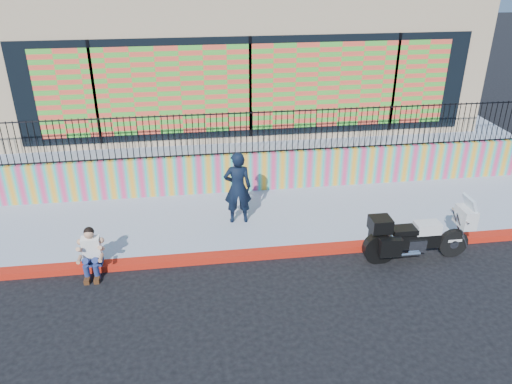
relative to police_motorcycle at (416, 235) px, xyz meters
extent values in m
plane|color=black|center=(-3.09, 0.56, -0.63)|extent=(90.00, 90.00, 0.00)
cube|color=#A1140B|center=(-3.09, 0.56, -0.55)|extent=(16.00, 0.30, 0.15)
cube|color=#939AB0|center=(-3.09, 2.21, -0.55)|extent=(16.00, 3.00, 0.15)
cube|color=#E43C72|center=(-3.09, 3.81, 0.07)|extent=(16.00, 0.20, 1.10)
cube|color=#939AB0|center=(-3.09, 8.91, 0.00)|extent=(16.00, 10.00, 1.25)
cube|color=tan|center=(-3.09, 8.71, 2.62)|extent=(14.00, 8.00, 4.00)
cube|color=black|center=(-3.09, 4.69, 2.22)|extent=(12.60, 0.04, 2.80)
cube|color=#FF5338|center=(-3.09, 4.66, 2.22)|extent=(11.48, 0.02, 2.40)
cylinder|color=black|center=(0.91, 0.00, -0.29)|extent=(0.67, 0.14, 0.67)
cylinder|color=black|center=(-0.82, 0.00, -0.29)|extent=(0.67, 0.14, 0.67)
cube|color=black|center=(0.05, 0.00, -0.12)|extent=(0.97, 0.29, 0.35)
cube|color=silver|center=(0.00, 0.00, -0.22)|extent=(0.41, 0.35, 0.31)
cube|color=silver|center=(0.23, 0.00, 0.17)|extent=(0.56, 0.33, 0.24)
cube|color=black|center=(-0.31, 0.00, 0.15)|extent=(0.56, 0.35, 0.12)
cube|color=silver|center=(1.10, 0.00, 0.37)|extent=(0.31, 0.53, 0.43)
cube|color=silver|center=(1.14, 0.00, 0.70)|extent=(0.19, 0.47, 0.34)
cube|color=black|center=(-0.87, 0.00, 0.34)|extent=(0.45, 0.43, 0.31)
cube|color=black|center=(-0.72, -0.31, -0.07)|extent=(0.49, 0.18, 0.41)
cube|color=black|center=(-0.72, 0.31, -0.07)|extent=(0.49, 0.18, 0.41)
cube|color=silver|center=(0.91, 0.00, -0.19)|extent=(0.33, 0.16, 0.06)
imported|color=black|center=(-3.76, 2.02, 0.45)|extent=(0.69, 0.47, 1.86)
cube|color=navy|center=(-7.06, 0.56, -0.39)|extent=(0.36, 0.28, 0.18)
cube|color=white|center=(-7.06, 0.52, -0.04)|extent=(0.38, 0.27, 0.54)
sphere|color=tan|center=(-7.06, 0.48, 0.32)|extent=(0.21, 0.21, 0.21)
cube|color=#472814|center=(-7.16, 0.12, -0.58)|extent=(0.11, 0.26, 0.10)
cube|color=#472814|center=(-6.96, 0.12, -0.58)|extent=(0.11, 0.26, 0.10)
camera|label=1|loc=(-4.84, -8.92, 5.69)|focal=35.00mm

